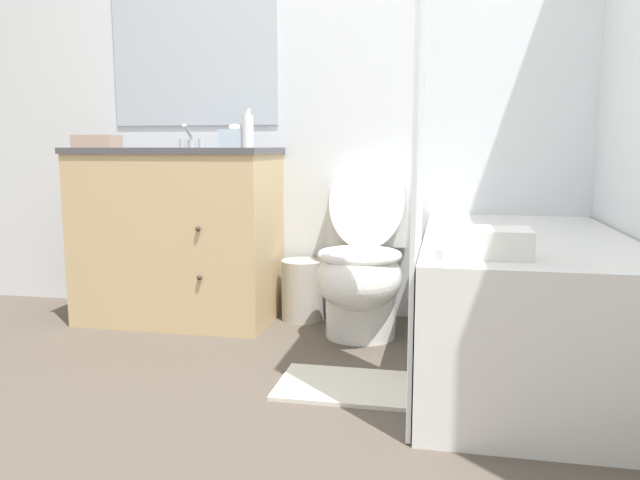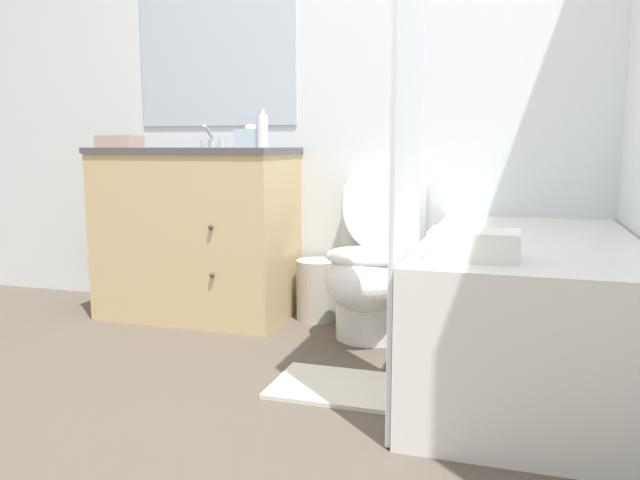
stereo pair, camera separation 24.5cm
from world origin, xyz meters
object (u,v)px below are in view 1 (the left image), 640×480
object	(u,v)px
toilet	(362,269)
bath_towel_folded	(487,242)
vanity_cabinet	(179,233)
bathtub	(522,304)
soap_dispenser	(248,130)
wastebasket	(303,290)
hand_towel_folded	(97,141)
sink_faucet	(191,141)
tissue_box	(235,138)
bath_mat	(355,387)

from	to	relation	value
toilet	bath_towel_folded	xyz separation A→B (m)	(0.52, -0.90, 0.28)
vanity_cabinet	bathtub	size ratio (longest dim) A/B	0.68
vanity_cabinet	soap_dispenser	xyz separation A→B (m)	(0.40, -0.05, 0.52)
vanity_cabinet	wastebasket	bearing A→B (deg)	10.44
bathtub	toilet	bearing A→B (deg)	151.42
soap_dispenser	bath_towel_folded	xyz separation A→B (m)	(1.09, -0.94, -0.38)
vanity_cabinet	hand_towel_folded	size ratio (longest dim) A/B	4.86
bathtub	bath_towel_folded	world-z (taller)	bath_towel_folded
sink_faucet	hand_towel_folded	size ratio (longest dim) A/B	0.69
tissue_box	soap_dispenser	bearing A→B (deg)	-32.08
sink_faucet	toilet	bearing A→B (deg)	-16.20
hand_towel_folded	bath_towel_folded	size ratio (longest dim) A/B	0.76
vanity_cabinet	sink_faucet	xyz separation A→B (m)	(-0.00, 0.19, 0.47)
bath_mat	bath_towel_folded	bearing A→B (deg)	-25.25
tissue_box	hand_towel_folded	distance (m)	0.69
wastebasket	tissue_box	distance (m)	0.86
vanity_cabinet	hand_towel_folded	distance (m)	0.61
tissue_box	hand_towel_folded	size ratio (longest dim) A/B	0.64
toilet	bath_mat	world-z (taller)	toilet
sink_faucet	wastebasket	world-z (taller)	sink_faucet
toilet	sink_faucet	bearing A→B (deg)	163.80
toilet	bathtub	distance (m)	0.79
toilet	tissue_box	size ratio (longest dim) A/B	6.52
bathtub	bath_towel_folded	bearing A→B (deg)	-109.03
sink_faucet	tissue_box	bearing A→B (deg)	-30.62
toilet	tissue_box	distance (m)	0.91
bathtub	wastebasket	size ratio (longest dim) A/B	4.71
toilet	bath_towel_folded	world-z (taller)	toilet
toilet	hand_towel_folded	size ratio (longest dim) A/B	4.18
sink_faucet	bath_towel_folded	bearing A→B (deg)	-38.43
bathtub	wastebasket	distance (m)	1.20
soap_dispenser	hand_towel_folded	distance (m)	0.76
bathtub	tissue_box	world-z (taller)	tissue_box
wastebasket	soap_dispenser	bearing A→B (deg)	-144.48
soap_dispenser	bath_towel_folded	distance (m)	1.49
bathtub	bath_mat	size ratio (longest dim) A/B	2.55
vanity_cabinet	sink_faucet	size ratio (longest dim) A/B	7.07
wastebasket	soap_dispenser	distance (m)	0.87
vanity_cabinet	wastebasket	xyz separation A→B (m)	(0.63, 0.12, -0.30)
hand_towel_folded	tissue_box	bearing A→B (deg)	12.35
hand_towel_folded	bath_mat	size ratio (longest dim) A/B	0.36
bathtub	wastebasket	bearing A→B (deg)	150.38
vanity_cabinet	wastebasket	size ratio (longest dim) A/B	3.20
hand_towel_folded	wastebasket	bearing A→B (deg)	14.62
bath_towel_folded	soap_dispenser	bearing A→B (deg)	139.15
hand_towel_folded	bath_towel_folded	distance (m)	2.06
vanity_cabinet	hand_towel_folded	world-z (taller)	hand_towel_folded
bathtub	bath_mat	distance (m)	0.75
vanity_cabinet	hand_towel_folded	xyz separation A→B (m)	(-0.36, -0.14, 0.47)
bath_towel_folded	bath_mat	world-z (taller)	bath_towel_folded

